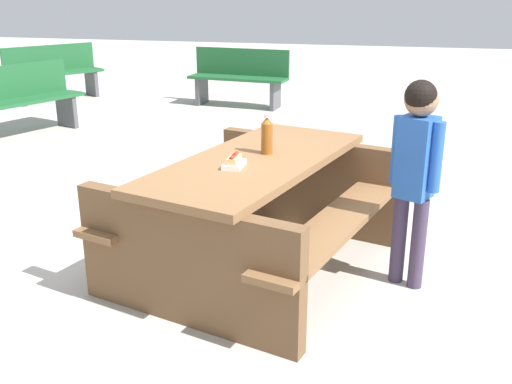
% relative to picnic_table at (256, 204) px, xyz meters
% --- Properties ---
extents(ground_plane, '(30.00, 30.00, 0.00)m').
position_rel_picnic_table_xyz_m(ground_plane, '(0.00, 0.00, -0.44)').
color(ground_plane, '#B7B2A8').
rests_on(ground_plane, ground).
extents(picnic_table, '(2.11, 1.83, 0.75)m').
position_rel_picnic_table_xyz_m(picnic_table, '(0.00, 0.00, 0.00)').
color(picnic_table, brown).
rests_on(picnic_table, ground).
extents(soda_bottle, '(0.07, 0.07, 0.25)m').
position_rel_picnic_table_xyz_m(soda_bottle, '(-0.12, 0.04, 0.42)').
color(soda_bottle, brown).
rests_on(soda_bottle, picnic_table).
extents(hotdog_tray, '(0.18, 0.11, 0.08)m').
position_rel_picnic_table_xyz_m(hotdog_tray, '(0.22, -0.08, 0.34)').
color(hotdog_tray, white).
rests_on(hotdog_tray, picnic_table).
extents(child_in_coat, '(0.25, 0.29, 1.27)m').
position_rel_picnic_table_xyz_m(child_in_coat, '(0.00, 0.96, 0.37)').
color(child_in_coat, '#3F334C').
rests_on(child_in_coat, ground).
extents(park_bench_near, '(0.56, 1.53, 0.85)m').
position_rel_picnic_table_xyz_m(park_bench_near, '(-5.26, -1.55, 0.00)').
color(park_bench_near, '#1E592D').
rests_on(park_bench_near, ground).
extents(park_bench_mid, '(1.54, 0.94, 0.85)m').
position_rel_picnic_table_xyz_m(park_bench_mid, '(-2.84, -3.66, 0.00)').
color(park_bench_mid, '#1E592D').
rests_on(park_bench_mid, ground).
extents(park_bench_far, '(1.46, 1.18, 0.85)m').
position_rel_picnic_table_xyz_m(park_bench_far, '(-5.04, -4.56, 0.00)').
color(park_bench_far, '#1E592D').
rests_on(park_bench_far, ground).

